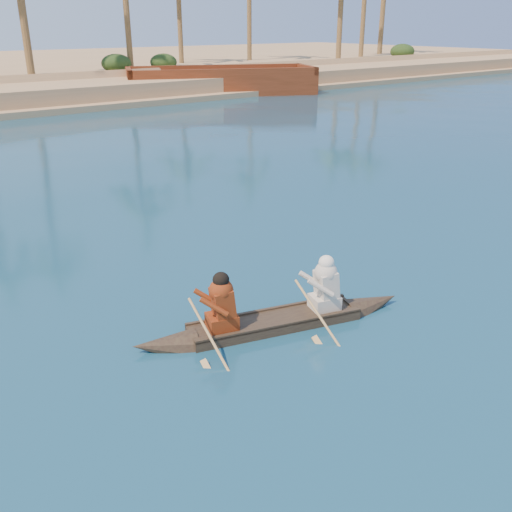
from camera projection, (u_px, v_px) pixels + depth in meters
ground at (111, 272)px, 11.95m from camera, size 160.00×160.00×0.00m
canoe at (275, 313)px, 9.71m from camera, size 4.89×1.97×1.35m
barge_right at (221, 83)px, 41.14m from camera, size 13.95×9.40×2.21m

